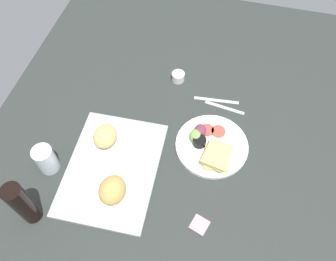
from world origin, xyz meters
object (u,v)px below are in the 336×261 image
at_px(bread_plate_near, 114,192).
at_px(plate_with_salad, 211,146).
at_px(bread_plate_far, 107,139).
at_px(fork, 225,107).
at_px(sticky_note, 200,225).
at_px(serving_tray, 113,168).
at_px(espresso_cup, 178,77).
at_px(drinking_glass, 46,159).
at_px(soda_bottle, 23,204).
at_px(knife, 216,100).

distance_m(bread_plate_near, plate_with_salad, 0.41).
bearing_deg(bread_plate_far, bread_plate_near, -153.63).
distance_m(fork, sticky_note, 0.51).
relative_size(serving_tray, espresso_cup, 8.04).
relative_size(drinking_glass, fork, 0.69).
bearing_deg(fork, bread_plate_near, 64.75).
xyz_separation_m(bread_plate_near, bread_plate_far, (0.20, 0.10, -0.00)).
relative_size(soda_bottle, fork, 1.26).
bearing_deg(serving_tray, soda_bottle, 138.14).
relative_size(bread_plate_near, drinking_glass, 1.81).
bearing_deg(bread_plate_far, plate_with_salad, -77.93).
height_order(bread_plate_far, drinking_glass, drinking_glass).
bearing_deg(bread_plate_far, sticky_note, -118.68).
bearing_deg(serving_tray, plate_with_salad, -61.76).
height_order(bread_plate_far, knife, bread_plate_far).
bearing_deg(bread_plate_near, soda_bottle, 117.16).
bearing_deg(drinking_glass, knife, -49.98).
relative_size(bread_plate_near, fork, 1.24).
relative_size(bread_plate_far, sticky_note, 3.62).
bearing_deg(serving_tray, espresso_cup, -15.44).
distance_m(serving_tray, knife, 0.53).
relative_size(serving_tray, bread_plate_far, 2.22).
height_order(drinking_glass, espresso_cup, drinking_glass).
height_order(bread_plate_near, bread_plate_far, bread_plate_near).
bearing_deg(sticky_note, plate_with_salad, 3.58).
bearing_deg(espresso_cup, plate_with_salad, -147.05).
bearing_deg(plate_with_salad, bread_plate_near, 134.23).
bearing_deg(fork, sticky_note, 96.95).
height_order(bread_plate_near, soda_bottle, soda_bottle).
bearing_deg(drinking_glass, bread_plate_far, -51.08).
xyz_separation_m(serving_tray, plate_with_salad, (0.18, -0.34, 0.01)).
distance_m(bread_plate_far, drinking_glass, 0.23).
bearing_deg(fork, drinking_glass, 43.73).
bearing_deg(espresso_cup, bread_plate_near, 171.45).
bearing_deg(knife, soda_bottle, 45.46).
bearing_deg(sticky_note, bread_plate_far, 61.32).
bearing_deg(soda_bottle, knife, -39.18).
bearing_deg(knife, sticky_note, 88.33).
bearing_deg(soda_bottle, sticky_note, -79.28).
distance_m(plate_with_salad, sticky_note, 0.31).
xyz_separation_m(serving_tray, drinking_glass, (-0.05, 0.23, 0.05)).
bearing_deg(serving_tray, fork, -43.00).
distance_m(plate_with_salad, drinking_glass, 0.61).
relative_size(espresso_cup, fork, 0.33).
bearing_deg(knife, serving_tray, 47.05).
distance_m(bread_plate_near, bread_plate_far, 0.22).
bearing_deg(plate_with_salad, sticky_note, -176.42).
height_order(plate_with_salad, fork, plate_with_salad).
xyz_separation_m(serving_tray, bread_plate_near, (-0.10, -0.05, 0.04)).
height_order(serving_tray, sticky_note, serving_tray).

